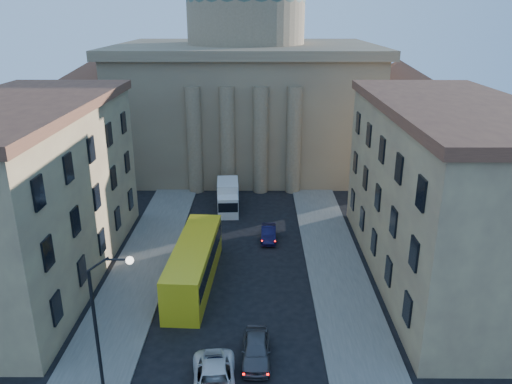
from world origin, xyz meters
TOP-DOWN VIEW (x-y plane):
  - sidewalk_left at (-8.50, 18.00)m, footprint 5.00×60.00m
  - sidewalk_right at (8.50, 18.00)m, footprint 5.00×60.00m
  - church at (0.00, 55.47)m, footprint 68.02×28.76m
  - building_left at (-17.00, 22.00)m, footprint 11.60×26.60m
  - building_right at (17.00, 22.00)m, footprint 11.60×26.60m
  - street_lamp at (-6.97, 8.00)m, footprint 2.62×0.44m
  - car_left_near at (-0.85, 8.61)m, footprint 1.93×3.87m
  - car_left_mid at (-0.85, 7.71)m, footprint 3.11×5.83m
  - car_right_far at (1.59, 10.72)m, footprint 1.85×4.56m
  - car_right_distant at (2.74, 28.77)m, footprint 1.50×4.08m
  - city_bus at (-3.50, 20.36)m, footprint 3.58×12.70m
  - box_truck at (-1.69, 36.54)m, footprint 2.63×5.95m

SIDE VIEW (x-z plane):
  - sidewalk_left at x=-8.50m, z-range 0.00..0.15m
  - sidewalk_right at x=8.50m, z-range 0.00..0.15m
  - car_left_near at x=-0.85m, z-range 0.00..1.27m
  - car_right_distant at x=2.74m, z-range 0.00..1.33m
  - car_right_far at x=1.59m, z-range 0.00..1.55m
  - car_left_mid at x=-0.85m, z-range 0.00..1.56m
  - box_truck at x=-1.69m, z-range -0.08..3.11m
  - city_bus at x=-3.50m, z-range 0.13..3.67m
  - street_lamp at x=-6.97m, z-range 0.87..9.70m
  - building_left at x=-17.00m, z-range 0.07..14.77m
  - building_right at x=17.00m, z-range 0.07..14.77m
  - church at x=0.00m, z-range -6.42..30.18m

